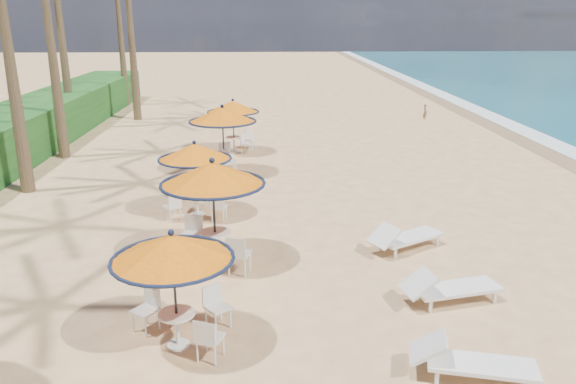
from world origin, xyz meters
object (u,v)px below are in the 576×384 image
station_2 (195,161)px  station_1 (211,187)px  station_4 (235,111)px  station_3 (222,123)px  lounger_near (469,361)px  station_0 (175,261)px  lounger_far (404,237)px  lounger_mid (448,287)px

station_2 → station_1: bearing=-77.3°
station_1 → station_4: (0.02, 10.84, -0.10)m
station_1 → station_4: bearing=89.9°
station_3 → lounger_near: size_ratio=1.23×
station_3 → station_0: bearing=-90.2°
station_4 → lounger_far: station_4 is taller
station_4 → lounger_near: size_ratio=1.10×
station_0 → station_3: (0.03, 11.00, 0.25)m
station_3 → lounger_mid: bearing=-62.7°
station_4 → station_2: bearing=-95.7°
station_0 → lounger_mid: (5.07, 1.25, -1.23)m
station_2 → lounger_mid: station_2 is taller
station_1 → station_2: (-0.74, 3.27, -0.23)m
station_0 → station_2: size_ratio=1.00×
station_2 → lounger_far: bearing=-27.8°
lounger_near → station_0: bearing=179.7°
station_1 → lounger_mid: (4.76, -2.14, -1.47)m
station_4 → lounger_far: 11.38m
station_1 → station_2: bearing=102.7°
station_0 → station_4: (0.32, 14.24, 0.13)m
station_2 → station_3: size_ratio=0.86×
station_2 → station_4: (0.76, 7.58, 0.13)m
lounger_mid → lounger_near: bearing=-112.8°
station_1 → station_3: (-0.27, 7.60, 0.02)m
station_0 → station_2: bearing=93.7°
lounger_mid → station_0: bearing=-178.6°
station_2 → lounger_mid: bearing=-44.5°
lounger_far → station_3: bearing=93.6°
lounger_near → lounger_mid: lounger_mid is taller
station_4 → lounger_near: (4.30, -15.41, -1.38)m
lounger_far → station_0: bearing=-171.6°
lounger_mid → station_4: bearing=97.6°
station_3 → lounger_far: bearing=-56.0°
station_2 → station_4: 7.61m
lounger_near → station_4: bearing=119.5°
lounger_far → station_1: bearing=155.7°
station_0 → lounger_mid: 5.36m
station_2 → station_4: size_ratio=0.96×
station_0 → station_3: size_ratio=0.86×
station_2 → lounger_near: size_ratio=1.07×
station_3 → lounger_far: size_ratio=1.22×
station_2 → lounger_far: 6.08m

